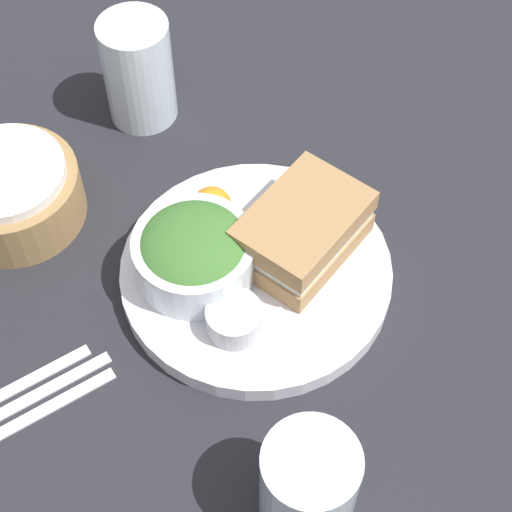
% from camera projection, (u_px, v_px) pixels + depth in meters
% --- Properties ---
extents(ground_plane, '(4.00, 4.00, 0.00)m').
position_uv_depth(ground_plane, '(256.00, 279.00, 0.89)').
color(ground_plane, '#232328').
extents(plate, '(0.28, 0.28, 0.02)m').
position_uv_depth(plate, '(256.00, 273.00, 0.88)').
color(plate, silver).
rests_on(plate, ground_plane).
extents(sandwich, '(0.13, 0.09, 0.06)m').
position_uv_depth(sandwich, '(303.00, 230.00, 0.86)').
color(sandwich, '#A37A4C').
rests_on(sandwich, plate).
extents(salad_bowl, '(0.12, 0.12, 0.06)m').
position_uv_depth(salad_bowl, '(194.00, 252.00, 0.84)').
color(salad_bowl, white).
rests_on(salad_bowl, plate).
extents(dressing_cup, '(0.06, 0.06, 0.03)m').
position_uv_depth(dressing_cup, '(234.00, 319.00, 0.82)').
color(dressing_cup, '#B7B7BC').
rests_on(dressing_cup, plate).
extents(orange_wedge, '(0.04, 0.04, 0.04)m').
position_uv_depth(orange_wedge, '(212.00, 207.00, 0.89)').
color(orange_wedge, orange).
rests_on(orange_wedge, plate).
extents(drink_glass, '(0.08, 0.08, 0.13)m').
position_uv_depth(drink_glass, '(138.00, 71.00, 0.97)').
color(drink_glass, silver).
rests_on(drink_glass, ground_plane).
extents(bread_basket, '(0.15, 0.15, 0.07)m').
position_uv_depth(bread_basket, '(11.00, 192.00, 0.91)').
color(bread_basket, '#997547').
rests_on(bread_basket, ground_plane).
extents(fork, '(0.17, 0.07, 0.01)m').
position_uv_depth(fork, '(29.00, 418.00, 0.80)').
color(fork, silver).
rests_on(fork, ground_plane).
extents(knife, '(0.18, 0.07, 0.01)m').
position_uv_depth(knife, '(21.00, 403.00, 0.81)').
color(knife, silver).
rests_on(knife, ground_plane).
extents(spoon, '(0.15, 0.06, 0.01)m').
position_uv_depth(spoon, '(13.00, 388.00, 0.82)').
color(spoon, silver).
rests_on(spoon, ground_plane).
extents(water_glass, '(0.08, 0.08, 0.11)m').
position_uv_depth(water_glass, '(309.00, 484.00, 0.71)').
color(water_glass, silver).
rests_on(water_glass, ground_plane).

